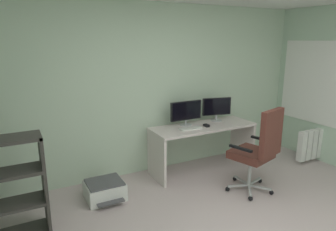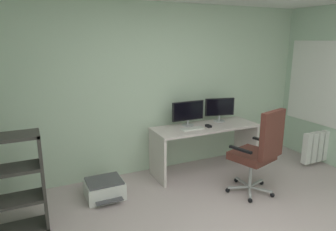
{
  "view_description": "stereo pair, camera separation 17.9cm",
  "coord_description": "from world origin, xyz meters",
  "views": [
    {
      "loc": [
        -1.86,
        -1.62,
        1.99
      ],
      "look_at": [
        -0.07,
        1.77,
        1.03
      ],
      "focal_mm": 32.47,
      "sensor_mm": 36.0,
      "label": 1
    },
    {
      "loc": [
        -1.7,
        -1.7,
        1.99
      ],
      "look_at": [
        -0.07,
        1.77,
        1.03
      ],
      "focal_mm": 32.47,
      "sensor_mm": 36.0,
      "label": 2
    }
  ],
  "objects": [
    {
      "name": "monitor_main",
      "position": [
        0.46,
        2.2,
        0.94
      ],
      "size": [
        0.52,
        0.18,
        0.37
      ],
      "color": "#B2B5B7",
      "rests_on": "desk"
    },
    {
      "name": "window_frame",
      "position": [
        2.65,
        1.48,
        1.3
      ],
      "size": [
        0.02,
        1.68,
        1.35
      ],
      "primitive_type": "cube",
      "color": "white"
    },
    {
      "name": "computer_mouse",
      "position": [
        0.7,
        1.99,
        0.74
      ],
      "size": [
        0.06,
        0.1,
        0.03
      ],
      "primitive_type": "cube",
      "rotation": [
        0.0,
        0.0,
        0.02
      ],
      "color": "black",
      "rests_on": "desk"
    },
    {
      "name": "monitor_secondary",
      "position": [
        1.04,
        2.2,
        0.94
      ],
      "size": [
        0.47,
        0.18,
        0.37
      ],
      "color": "#B2B5B7",
      "rests_on": "desk"
    },
    {
      "name": "wall_back",
      "position": [
        0.0,
        2.5,
        1.26
      ],
      "size": [
        5.32,
        0.1,
        2.52
      ],
      "primitive_type": "cube",
      "color": "beige",
      "rests_on": "ground"
    },
    {
      "name": "keyboard",
      "position": [
        0.42,
        2.0,
        0.73
      ],
      "size": [
        0.34,
        0.14,
        0.02
      ],
      "primitive_type": "cube",
      "rotation": [
        0.0,
        0.0,
        -0.02
      ],
      "color": "silver",
      "rests_on": "desk"
    },
    {
      "name": "desk",
      "position": [
        0.69,
        2.07,
        0.54
      ],
      "size": [
        1.63,
        0.58,
        0.72
      ],
      "color": "silver",
      "rests_on": "ground"
    },
    {
      "name": "office_chair",
      "position": [
        0.91,
        1.11,
        0.64
      ],
      "size": [
        0.64,
        0.68,
        1.16
      ],
      "color": "#B7BABC",
      "rests_on": "ground"
    },
    {
      "name": "printer",
      "position": [
        -0.92,
        1.9,
        0.12
      ],
      "size": [
        0.48,
        0.5,
        0.24
      ],
      "color": "silver",
      "rests_on": "ground"
    },
    {
      "name": "radiator",
      "position": [
        2.56,
        1.48,
        0.31
      ],
      "size": [
        0.76,
        0.1,
        0.5
      ],
      "color": "white",
      "rests_on": "ground"
    },
    {
      "name": "window_pane",
      "position": [
        2.65,
        1.48,
        1.3
      ],
      "size": [
        0.01,
        1.6,
        1.27
      ],
      "primitive_type": "cube",
      "color": "white"
    }
  ]
}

